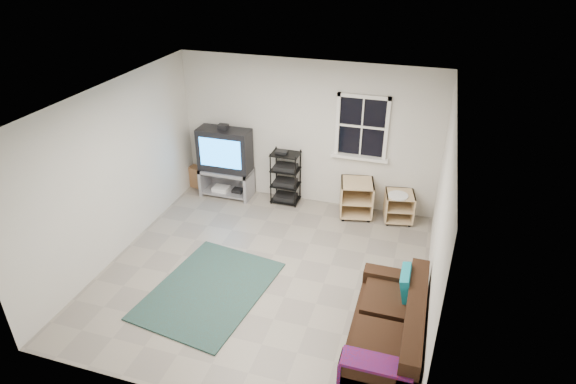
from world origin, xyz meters
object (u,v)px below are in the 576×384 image
(tv_unit, at_px, (225,157))
(side_table_right, at_px, (399,204))
(av_rack, at_px, (286,180))
(sofa, at_px, (389,331))
(side_table_left, at_px, (356,196))

(tv_unit, distance_m, side_table_right, 3.21)
(av_rack, relative_size, sofa, 0.56)
(av_rack, relative_size, side_table_left, 1.53)
(tv_unit, bearing_deg, side_table_right, 0.51)
(av_rack, relative_size, side_table_right, 1.81)
(tv_unit, distance_m, side_table_left, 2.48)
(side_table_left, relative_size, sofa, 0.36)
(tv_unit, xyz_separation_m, av_rack, (1.14, 0.06, -0.34))
(side_table_left, distance_m, sofa, 3.16)
(tv_unit, relative_size, side_table_right, 2.54)
(tv_unit, xyz_separation_m, side_table_right, (3.18, 0.03, -0.47))
(side_table_right, bearing_deg, sofa, -86.25)
(tv_unit, height_order, sofa, tv_unit)
(tv_unit, height_order, side_table_left, tv_unit)
(av_rack, bearing_deg, sofa, -53.85)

